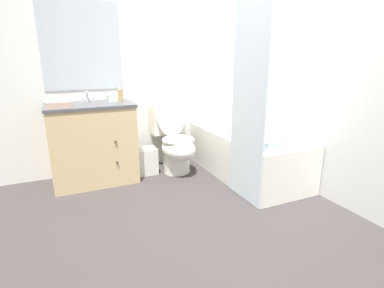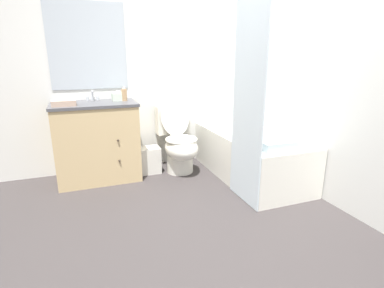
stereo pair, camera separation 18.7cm
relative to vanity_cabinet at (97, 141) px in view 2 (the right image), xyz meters
name	(u,v)px [view 2 (the right image)]	position (x,y,z in m)	size (l,w,h in m)	color
ground_plane	(221,238)	(0.78, -1.56, -0.44)	(14.00, 14.00, 0.00)	#383333
wall_back	(156,65)	(0.77, 0.29, 0.81)	(8.00, 0.06, 2.50)	silver
wall_right	(292,66)	(2.03, -0.65, 0.81)	(0.05, 2.83, 2.50)	silver
vanity_cabinet	(97,141)	(0.00, 0.00, 0.00)	(0.89, 0.57, 0.87)	tan
sink_faucet	(93,97)	(0.00, 0.17, 0.46)	(0.14, 0.12, 0.12)	silver
toilet	(179,143)	(0.92, -0.09, -0.09)	(0.41, 0.69, 0.89)	silver
bathtub	(249,155)	(1.63, -0.52, -0.19)	(0.72, 1.58, 0.51)	silver
shower_curtain	(248,101)	(1.26, -1.06, 0.52)	(0.02, 0.52, 1.92)	silver
wastebasket	(150,160)	(0.58, -0.02, -0.29)	(0.24, 0.20, 0.31)	silver
tissue_box	(118,96)	(0.27, 0.08, 0.47)	(0.14, 0.15, 0.11)	silver
soap_dispenser	(124,94)	(0.33, 0.02, 0.50)	(0.06, 0.06, 0.16)	tan
hand_towel_folded	(64,103)	(-0.29, -0.11, 0.46)	(0.23, 0.18, 0.06)	tan
bath_towel_folded	(277,145)	(1.54, -1.14, 0.11)	(0.34, 0.21, 0.09)	silver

